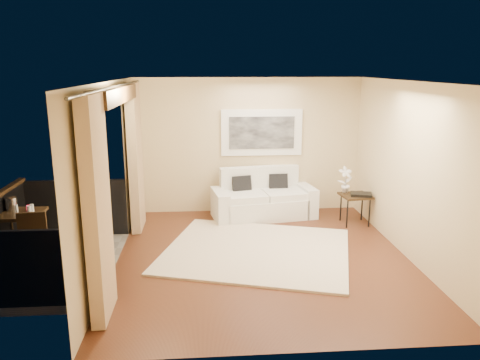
{
  "coord_description": "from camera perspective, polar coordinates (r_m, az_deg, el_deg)",
  "views": [
    {
      "loc": [
        -0.88,
        -6.75,
        2.92
      ],
      "look_at": [
        -0.29,
        0.85,
        1.05
      ],
      "focal_mm": 35.0,
      "sensor_mm": 36.0,
      "label": 1
    }
  ],
  "objects": [
    {
      "name": "glass_b",
      "position": [
        7.84,
        -24.03,
        -3.14
      ],
      "size": [
        0.06,
        0.06,
        0.12
      ],
      "primitive_type": "cylinder",
      "color": "silver",
      "rests_on": "bistro_table"
    },
    {
      "name": "rug",
      "position": [
        7.63,
        2.06,
        -8.58
      ],
      "size": [
        3.47,
        3.22,
        0.04
      ],
      "primitive_type": "cube",
      "rotation": [
        0.0,
        0.0,
        -0.29
      ],
      "color": "beige",
      "rests_on": "floor"
    },
    {
      "name": "room_shell",
      "position": [
        6.88,
        -15.12,
        9.98
      ],
      "size": [
        5.0,
        6.4,
        5.0
      ],
      "color": "white",
      "rests_on": "ground"
    },
    {
      "name": "ice_bucket",
      "position": [
        8.07,
        -26.11,
        -2.62
      ],
      "size": [
        0.18,
        0.18,
        0.2
      ],
      "primitive_type": "cylinder",
      "color": "silver",
      "rests_on": "bistro_table"
    },
    {
      "name": "artwork",
      "position": [
        9.38,
        2.66,
        5.8
      ],
      "size": [
        1.62,
        0.07,
        0.92
      ],
      "color": "white",
      "rests_on": "room_shell"
    },
    {
      "name": "curtains",
      "position": [
        7.04,
        -14.36,
        0.34
      ],
      "size": [
        0.16,
        4.8,
        2.64
      ],
      "color": "tan",
      "rests_on": "ground"
    },
    {
      "name": "sofa",
      "position": [
        9.28,
        2.78,
        -2.4
      ],
      "size": [
        2.09,
        1.16,
        0.95
      ],
      "rotation": [
        0.0,
        0.0,
        0.16
      ],
      "color": "white",
      "rests_on": "floor"
    },
    {
      "name": "vase",
      "position": [
        7.7,
        -25.55,
        -3.37
      ],
      "size": [
        0.04,
        0.04,
        0.18
      ],
      "primitive_type": "cylinder",
      "color": "white",
      "rests_on": "bistro_table"
    },
    {
      "name": "candle",
      "position": [
        7.98,
        -24.39,
        -3.08
      ],
      "size": [
        0.06,
        0.06,
        0.07
      ],
      "primitive_type": "cylinder",
      "color": "red",
      "rests_on": "bistro_table"
    },
    {
      "name": "tray",
      "position": [
        8.97,
        14.55,
        -1.7
      ],
      "size": [
        0.44,
        0.37,
        0.05
      ],
      "primitive_type": "cube",
      "rotation": [
        0.0,
        0.0,
        -0.26
      ],
      "color": "black",
      "rests_on": "side_table"
    },
    {
      "name": "glass_a",
      "position": [
        7.77,
        -24.31,
        -3.32
      ],
      "size": [
        0.06,
        0.06,
        0.12
      ],
      "primitive_type": "cylinder",
      "color": "white",
      "rests_on": "bistro_table"
    },
    {
      "name": "floor",
      "position": [
        7.41,
        2.8,
        -9.45
      ],
      "size": [
        5.0,
        5.0,
        0.0
      ],
      "primitive_type": "plane",
      "color": "#572C19",
      "rests_on": "ground"
    },
    {
      "name": "side_table",
      "position": [
        9.03,
        13.9,
        -2.12
      ],
      "size": [
        0.58,
        0.58,
        0.57
      ],
      "rotation": [
        0.0,
        0.0,
        0.13
      ],
      "color": "#322010",
      "rests_on": "floor"
    },
    {
      "name": "balcony_chair_far",
      "position": [
        7.72,
        -19.36,
        -5.11
      ],
      "size": [
        0.48,
        0.49,
        0.91
      ],
      "rotation": [
        0.0,
        0.0,
        2.87
      ],
      "color": "#322010",
      "rests_on": "balcony"
    },
    {
      "name": "balcony_chair_near",
      "position": [
        7.26,
        -24.02,
        -6.74
      ],
      "size": [
        0.43,
        0.44,
        0.91
      ],
      "rotation": [
        0.0,
        0.0,
        0.1
      ],
      "color": "#322010",
      "rests_on": "balcony"
    },
    {
      "name": "bistro_table",
      "position": [
        7.92,
        -25.13,
        -4.18
      ],
      "size": [
        0.64,
        0.64,
        0.74
      ],
      "rotation": [
        0.0,
        0.0,
        -0.02
      ],
      "color": "#322010",
      "rests_on": "balcony"
    },
    {
      "name": "orchid",
      "position": [
        9.03,
        12.72,
        0.02
      ],
      "size": [
        0.3,
        0.23,
        0.51
      ],
      "primitive_type": "imported",
      "rotation": [
        0.0,
        0.0,
        0.17
      ],
      "color": "white",
      "rests_on": "side_table"
    },
    {
      "name": "balcony",
      "position": [
        7.68,
        -22.75,
        -8.27
      ],
      "size": [
        1.81,
        2.6,
        1.17
      ],
      "color": "#605B56",
      "rests_on": "ground"
    }
  ]
}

